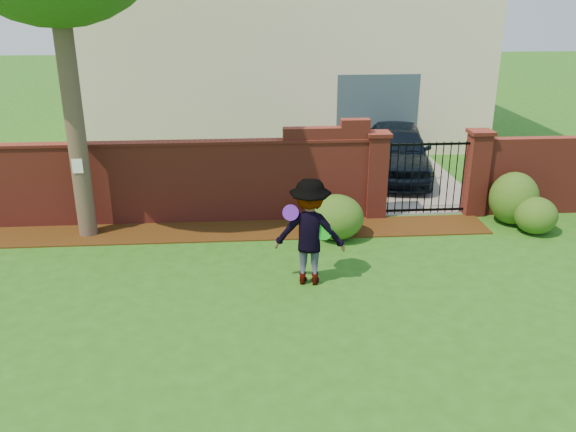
{
  "coord_description": "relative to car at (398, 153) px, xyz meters",
  "views": [
    {
      "loc": [
        -0.42,
        -8.08,
        4.66
      ],
      "look_at": [
        0.31,
        1.4,
        1.05
      ],
      "focal_mm": 37.28,
      "sensor_mm": 36.0,
      "label": 1
    }
  ],
  "objects": [
    {
      "name": "man",
      "position": [
        -2.94,
        -5.77,
        0.21
      ],
      "size": [
        1.28,
        0.88,
        1.82
      ],
      "primitive_type": "imported",
      "rotation": [
        0.0,
        0.0,
        2.96
      ],
      "color": "gray",
      "rests_on": "ground"
    },
    {
      "name": "paper_notice",
      "position": [
        -7.16,
        -3.52,
        0.8
      ],
      "size": [
        0.2,
        0.01,
        0.28
      ],
      "primitive_type": "cube",
      "color": "white",
      "rests_on": "tree"
    },
    {
      "name": "shrub_middle",
      "position": [
        1.65,
        -3.35,
        -0.14
      ],
      "size": [
        1.01,
        1.01,
        1.12
      ],
      "primitive_type": "ellipsoid",
      "color": "#215018",
      "rests_on": "ground"
    },
    {
      "name": "house",
      "position": [
        -2.56,
        5.27,
        2.46
      ],
      "size": [
        12.4,
        6.4,
        6.3
      ],
      "color": "#EFE7C8",
      "rests_on": "ground"
    },
    {
      "name": "pillar_left",
      "position": [
        -1.16,
        -2.73,
        0.26
      ],
      "size": [
        0.5,
        0.5,
        1.88
      ],
      "color": "maroon",
      "rests_on": "ground"
    },
    {
      "name": "car",
      "position": [
        0.0,
        0.0,
        0.0
      ],
      "size": [
        2.41,
        4.35,
        1.4
      ],
      "primitive_type": "imported",
      "rotation": [
        0.0,
        0.0,
        -0.19
      ],
      "color": "black",
      "rests_on": "ground"
    },
    {
      "name": "brick_wall_return",
      "position": [
        3.04,
        -2.73,
        0.15
      ],
      "size": [
        4.0,
        0.25,
        1.7
      ],
      "primitive_type": "cube",
      "color": "maroon",
      "rests_on": "ground"
    },
    {
      "name": "mulch_bed",
      "position": [
        -4.51,
        -3.39,
        -0.69
      ],
      "size": [
        11.1,
        1.08,
        0.03
      ],
      "primitive_type": "cube",
      "color": "#341D09",
      "rests_on": "ground"
    },
    {
      "name": "pillar_right",
      "position": [
        1.04,
        -2.73,
        0.26
      ],
      "size": [
        0.5,
        0.5,
        1.88
      ],
      "color": "maroon",
      "rests_on": "ground"
    },
    {
      "name": "shrub_left",
      "position": [
        -2.19,
        -3.86,
        -0.26
      ],
      "size": [
        1.08,
        1.08,
        0.89
      ],
      "primitive_type": "ellipsoid",
      "color": "#215018",
      "rests_on": "ground"
    },
    {
      "name": "frisbee_purple",
      "position": [
        -3.26,
        -5.89,
        0.62
      ],
      "size": [
        0.27,
        0.09,
        0.26
      ],
      "primitive_type": "cylinder",
      "rotation": [
        1.36,
        0.0,
        0.06
      ],
      "color": "#6C21D1",
      "rests_on": "man"
    },
    {
      "name": "iron_gate",
      "position": [
        -0.06,
        -2.73,
        0.15
      ],
      "size": [
        1.78,
        0.03,
        1.6
      ],
      "color": "black",
      "rests_on": "ground"
    },
    {
      "name": "ground",
      "position": [
        -3.56,
        -6.73,
        -0.71
      ],
      "size": [
        80.0,
        80.0,
        0.01
      ],
      "primitive_type": "cube",
      "color": "#235B16",
      "rests_on": "ground"
    },
    {
      "name": "shrub_right",
      "position": [
        1.89,
        -3.91,
        -0.32
      ],
      "size": [
        0.85,
        0.85,
        0.75
      ],
      "primitive_type": "ellipsoid",
      "color": "#215018",
      "rests_on": "ground"
    },
    {
      "name": "brick_wall",
      "position": [
        -5.57,
        -2.73,
        0.23
      ],
      "size": [
        8.7,
        0.31,
        2.16
      ],
      "color": "maroon",
      "rests_on": "ground"
    },
    {
      "name": "frisbee_green",
      "position": [
        -2.72,
        -5.89,
        0.28
      ],
      "size": [
        0.3,
        0.13,
        0.29
      ],
      "primitive_type": "cylinder",
      "rotation": [
        1.43,
        0.0,
        -0.21
      ],
      "color": "green",
      "rests_on": "man"
    },
    {
      "name": "driveway",
      "position": [
        -0.06,
        1.27,
        -0.7
      ],
      "size": [
        3.2,
        8.0,
        0.01
      ],
      "primitive_type": "cube",
      "color": "gray",
      "rests_on": "ground"
    }
  ]
}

